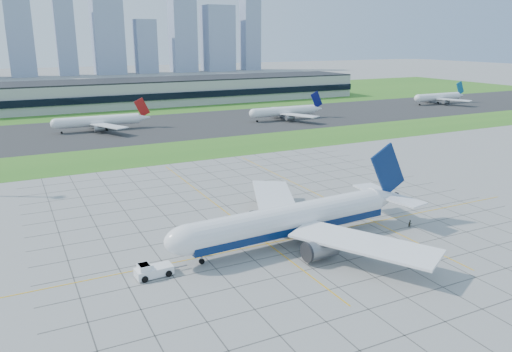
{
  "coord_description": "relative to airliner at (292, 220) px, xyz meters",
  "views": [
    {
      "loc": [
        -55.21,
        -86.38,
        41.15
      ],
      "look_at": [
        0.09,
        23.35,
        7.0
      ],
      "focal_mm": 35.0,
      "sensor_mm": 36.0,
      "label": 1
    }
  ],
  "objects": [
    {
      "name": "city_skyline",
      "position": [
        -3.48,
        523.75,
        54.03
      ],
      "size": [
        523.0,
        32.4,
        160.0
      ],
      "color": "#8A98B5",
      "rests_on": "ground"
    },
    {
      "name": "pushback_tug",
      "position": [
        -30.09,
        -2.0,
        -3.87
      ],
      "size": [
        9.68,
        3.69,
        2.68
      ],
      "rotation": [
        0.0,
        0.0,
        0.06
      ],
      "color": "white",
      "rests_on": "ground"
    },
    {
      "name": "apron_markings",
      "position": [
        5.66,
        14.84,
        -5.05
      ],
      "size": [
        120.0,
        130.0,
        0.03
      ],
      "color": "#474744",
      "rests_on": "ground"
    },
    {
      "name": "crew_near",
      "position": [
        -18.64,
        2.13,
        -4.18
      ],
      "size": [
        0.73,
        0.76,
        1.76
      ],
      "primitive_type": "imported",
      "rotation": [
        0.0,
        0.0,
        0.89
      ],
      "color": "black",
      "rests_on": "ground"
    },
    {
      "name": "distant_jet_3",
      "position": [
        199.52,
        151.78,
        -0.58
      ],
      "size": [
        39.88,
        42.66,
        14.08
      ],
      "color": "white",
      "rests_on": "ground"
    },
    {
      "name": "asphalt_taxiway",
      "position": [
        5.23,
        148.75,
        -5.03
      ],
      "size": [
        700.0,
        75.0,
        0.04
      ],
      "primitive_type": "cube",
      "color": "#383838",
      "rests_on": "ground"
    },
    {
      "name": "grass_median",
      "position": [
        5.23,
        93.75,
        -5.04
      ],
      "size": [
        700.0,
        35.0,
        0.04
      ],
      "primitive_type": "cube",
      "color": "#2F6D1F",
      "rests_on": "ground"
    },
    {
      "name": "airliner",
      "position": [
        0.0,
        0.0,
        0.0
      ],
      "size": [
        58.86,
        59.53,
        18.52
      ],
      "rotation": [
        0.0,
        0.0,
        0.06
      ],
      "color": "white",
      "rests_on": "ground"
    },
    {
      "name": "distant_jet_1",
      "position": [
        -12.01,
        151.55,
        -0.58
      ],
      "size": [
        42.34,
        42.66,
        14.08
      ],
      "color": "white",
      "rests_on": "ground"
    },
    {
      "name": "grass_far",
      "position": [
        5.23,
        258.75,
        -5.04
      ],
      "size": [
        700.0,
        145.0,
        0.04
      ],
      "primitive_type": "cube",
      "color": "#2F6D1F",
      "rests_on": "ground"
    },
    {
      "name": "terminal",
      "position": [
        45.23,
        233.62,
        2.83
      ],
      "size": [
        260.0,
        43.0,
        15.8
      ],
      "color": "#B7B7B2",
      "rests_on": "ground"
    },
    {
      "name": "distant_jet_2",
      "position": [
        79.36,
        140.38,
        -0.58
      ],
      "size": [
        41.09,
        42.66,
        14.08
      ],
      "color": "white",
      "rests_on": "ground"
    },
    {
      "name": "ground",
      "position": [
        5.23,
        3.75,
        -5.06
      ],
      "size": [
        1400.0,
        1400.0,
        0.0
      ],
      "primitive_type": "plane",
      "color": "#9E9E98",
      "rests_on": "ground"
    },
    {
      "name": "crew_far",
      "position": [
        28.01,
        -4.67,
        -4.18
      ],
      "size": [
        0.99,
        0.84,
        1.77
      ],
      "primitive_type": "imported",
      "rotation": [
        0.0,
        0.0,
        -0.22
      ],
      "color": "#28261B",
      "rests_on": "ground"
    }
  ]
}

